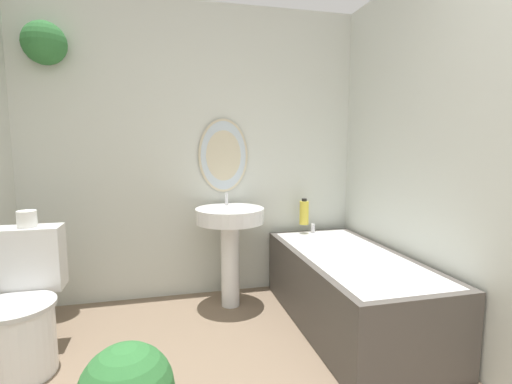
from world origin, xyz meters
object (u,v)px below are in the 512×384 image
object	(u,v)px
bathtub	(349,288)
toilet	(21,313)
pedestal_sink	(230,231)
toilet_paper_roll	(27,219)
shampoo_bottle	(304,212)

from	to	relation	value
bathtub	toilet	bearing A→B (deg)	-179.90
pedestal_sink	toilet_paper_roll	distance (m)	1.35
toilet	shampoo_bottle	xyz separation A→B (m)	(1.98, 0.69, 0.37)
pedestal_sink	bathtub	xyz separation A→B (m)	(0.76, -0.52, -0.34)
shampoo_bottle	toilet_paper_roll	distance (m)	2.04
toilet	shampoo_bottle	world-z (taller)	shampoo_bottle
shampoo_bottle	toilet_paper_roll	world-z (taller)	toilet_paper_roll
pedestal_sink	shampoo_bottle	size ratio (longest dim) A/B	3.92
pedestal_sink	toilet_paper_roll	size ratio (longest dim) A/B	8.04
toilet	pedestal_sink	distance (m)	1.43
bathtub	shampoo_bottle	distance (m)	0.81
shampoo_bottle	toilet_paper_roll	xyz separation A→B (m)	(-1.98, -0.49, 0.13)
pedestal_sink	bathtub	size ratio (longest dim) A/B	0.57
toilet	pedestal_sink	size ratio (longest dim) A/B	0.88
bathtub	shampoo_bottle	world-z (taller)	shampoo_bottle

